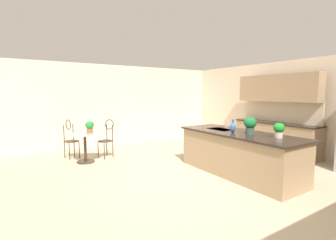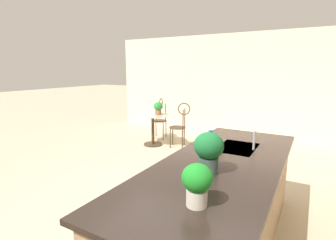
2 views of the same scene
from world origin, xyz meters
The scene contains 11 objects.
ground_plane centered at (0.00, 0.00, 0.00)m, with size 40.00×40.00×0.00m, color beige.
wall_left_window centered at (-4.26, 0.00, 1.35)m, with size 0.12×7.80×2.70m, color beige.
kitchen_island centered at (0.30, 0.85, 0.46)m, with size 2.80×1.06×0.92m.
bistro_table centered at (-2.43, -1.72, 0.45)m, with size 0.80×0.80×0.74m.
chair_near_window centered at (-3.11, -1.94, 0.57)m, with size 0.52×0.47×1.04m.
chair_by_island centered at (-2.60, -1.09, 0.57)m, with size 0.48×0.52×1.04m.
sink_faucet centered at (-0.25, 1.03, 1.03)m, with size 0.02×0.02×0.22m, color #B2B5BA.
potted_plant_on_table centered at (-2.45, -1.58, 0.91)m, with size 0.22×0.22×0.30m.
potted_plant_counter_far centered at (1.15, 0.96, 1.08)m, with size 0.20×0.20×0.28m.
potted_plant_counter_near centered at (0.60, 0.83, 1.12)m, with size 0.25×0.25×0.36m.
vase_on_counter centered at (0.25, 0.71, 1.03)m, with size 0.13×0.13×0.29m.
Camera 2 is at (2.58, 1.57, 1.79)m, focal length 27.57 mm.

